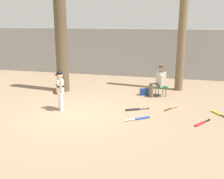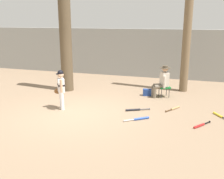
% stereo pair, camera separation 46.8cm
% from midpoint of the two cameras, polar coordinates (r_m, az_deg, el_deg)
% --- Properties ---
extents(ground_plane, '(60.00, 60.00, 0.00)m').
position_cam_midpoint_polar(ground_plane, '(8.41, -6.19, -5.17)').
color(ground_plane, '#897056').
extents(concrete_back_wall, '(18.00, 0.36, 2.41)m').
position_cam_midpoint_polar(concrete_back_wall, '(13.81, 3.82, 7.97)').
color(concrete_back_wall, gray).
rests_on(concrete_back_wall, ground).
extents(tree_near_player, '(0.75, 0.75, 4.97)m').
position_cam_midpoint_polar(tree_near_player, '(10.82, -8.73, 10.69)').
color(tree_near_player, brown).
rests_on(tree_near_player, ground).
extents(tree_behind_spectator, '(0.54, 0.54, 6.04)m').
position_cam_midpoint_polar(tree_behind_spectator, '(11.01, 17.23, 13.53)').
color(tree_behind_spectator, brown).
rests_on(tree_behind_spectator, ground).
extents(young_ballplayer, '(0.51, 0.51, 1.31)m').
position_cam_midpoint_polar(young_ballplayer, '(8.69, -9.47, 0.52)').
color(young_ballplayer, white).
rests_on(young_ballplayer, ground).
extents(folding_stool, '(0.53, 0.53, 0.41)m').
position_cam_midpoint_polar(folding_stool, '(10.26, 12.47, 0.41)').
color(folding_stool, '#196B2D').
rests_on(folding_stool, ground).
extents(seated_spectator, '(0.67, 0.55, 1.20)m').
position_cam_midpoint_polar(seated_spectator, '(10.16, 12.04, 1.89)').
color(seated_spectator, '#6B6051').
rests_on(seated_spectator, ground).
extents(handbag_beside_stool, '(0.37, 0.26, 0.26)m').
position_cam_midpoint_polar(handbag_beside_stool, '(10.36, 8.94, -0.62)').
color(handbag_beside_stool, navy).
rests_on(handbag_beside_stool, ground).
extents(bat_red_barrel, '(0.47, 0.62, 0.07)m').
position_cam_midpoint_polar(bat_red_barrel, '(7.85, 20.14, -7.28)').
color(bat_red_barrel, red).
rests_on(bat_red_barrel, ground).
extents(bat_yellow_trainer, '(0.44, 0.64, 0.07)m').
position_cam_midpoint_polar(bat_yellow_trainer, '(8.82, 23.52, -5.17)').
color(bat_yellow_trainer, yellow).
rests_on(bat_yellow_trainer, ground).
extents(bat_wood_tan, '(0.43, 0.64, 0.07)m').
position_cam_midpoint_polar(bat_wood_tan, '(9.01, 14.72, -3.97)').
color(bat_wood_tan, tan).
rests_on(bat_wood_tan, ground).
extents(bat_blue_youth, '(0.68, 0.54, 0.07)m').
position_cam_midpoint_polar(bat_blue_youth, '(7.91, 7.63, -6.28)').
color(bat_blue_youth, '#2347AD').
rests_on(bat_blue_youth, ground).
extents(bat_black_composite, '(0.74, 0.42, 0.07)m').
position_cam_midpoint_polar(bat_black_composite, '(8.65, 6.49, -4.36)').
color(bat_black_composite, black).
rests_on(bat_black_composite, ground).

